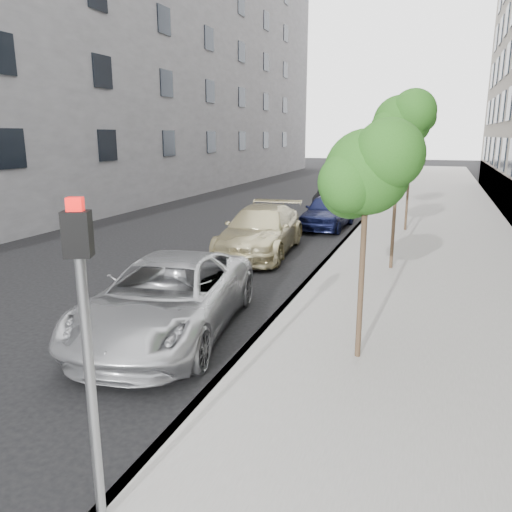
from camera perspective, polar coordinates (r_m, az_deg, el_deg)
The scene contains 12 objects.
ground at distance 9.11m, azimuth -10.94°, elevation -12.79°, with size 160.00×160.00×0.00m, color black.
sidewalk at distance 31.20m, azimuth 19.79°, elevation 5.65°, with size 6.40×72.00×0.14m, color gray.
curb at distance 31.35m, azimuth 14.06°, elevation 6.09°, with size 0.15×72.00×0.14m, color #9E9B93.
tree_near at distance 8.54m, azimuth 12.75°, elevation 9.37°, with size 1.75×1.55×4.15m.
tree_mid at distance 14.99m, azimuth 16.27°, elevation 14.40°, with size 1.83×1.63×5.11m.
tree_far at distance 21.48m, azimuth 17.53°, elevation 13.99°, with size 1.72×1.52×5.06m.
signal_pole at distance 5.01m, azimuth -18.86°, elevation -8.18°, with size 0.29×0.26×3.35m.
minivan at distance 10.41m, azimuth -10.09°, elevation -4.66°, with size 2.60×5.63×1.57m, color #ADAFB2.
suv at distance 17.24m, azimuth 0.56°, elevation 2.95°, with size 2.24×5.51×1.60m, color #C8BD8F.
sedan_blue at distance 22.22m, azimuth 8.25°, elevation 5.11°, with size 1.76×4.38×1.49m, color #111639.
sedan_black at distance 28.18m, azimuth 8.82°, elevation 6.76°, with size 1.43×4.11×1.35m, color black.
sedan_rear at distance 32.93m, azimuth 12.18°, elevation 7.61°, with size 1.91×4.69×1.36m, color gray.
Camera 1 is at (4.30, -6.94, 4.03)m, focal length 35.00 mm.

